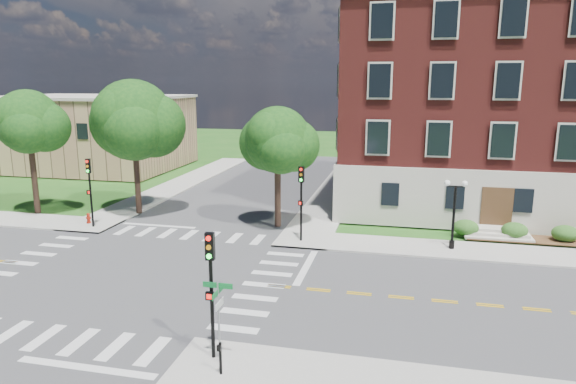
% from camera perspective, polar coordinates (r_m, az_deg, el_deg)
% --- Properties ---
extents(ground, '(160.00, 160.00, 0.00)m').
position_cam_1_polar(ground, '(29.06, -16.67, -8.68)').
color(ground, '#1E5618').
rests_on(ground, ground).
extents(road_ew, '(90.00, 12.00, 0.01)m').
position_cam_1_polar(road_ew, '(29.06, -16.67, -8.67)').
color(road_ew, '#3D3D3F').
rests_on(road_ew, ground).
extents(road_ns, '(12.00, 90.00, 0.01)m').
position_cam_1_polar(road_ns, '(29.06, -16.67, -8.67)').
color(road_ns, '#3D3D3F').
rests_on(road_ns, ground).
extents(sidewalk_ne, '(34.00, 34.00, 0.12)m').
position_cam_1_polar(sidewalk_ne, '(40.15, 14.70, -2.66)').
color(sidewalk_ne, '#9E9B93').
rests_on(sidewalk_ne, ground).
extents(sidewalk_nw, '(34.00, 34.00, 0.12)m').
position_cam_1_polar(sidewalk_nw, '(49.62, -23.52, -0.46)').
color(sidewalk_nw, '#9E9B93').
rests_on(sidewalk_nw, ground).
extents(crosswalk_east, '(2.20, 10.20, 0.02)m').
position_cam_1_polar(crosswalk_east, '(26.40, -2.70, -10.31)').
color(crosswalk_east, silver).
rests_on(crosswalk_east, ground).
extents(stop_bar_east, '(0.40, 5.50, 0.00)m').
position_cam_1_polar(stop_bar_east, '(28.78, 2.03, -8.35)').
color(stop_bar_east, silver).
rests_on(stop_bar_east, ground).
extents(main_building, '(30.60, 22.40, 16.50)m').
position_cam_1_polar(main_building, '(46.62, 25.82, 8.88)').
color(main_building, beige).
rests_on(main_building, ground).
extents(secondary_building, '(20.40, 15.40, 8.30)m').
position_cam_1_polar(secondary_building, '(64.62, -20.98, 6.29)').
color(secondary_building, '#A27659').
rests_on(secondary_building, ground).
extents(tree_b, '(4.74, 4.74, 9.39)m').
position_cam_1_polar(tree_b, '(43.12, -26.90, 6.94)').
color(tree_b, black).
rests_on(tree_b, ground).
extents(tree_c, '(6.04, 6.04, 10.14)m').
position_cam_1_polar(tree_c, '(40.21, -16.80, 7.62)').
color(tree_c, black).
rests_on(tree_c, ground).
extents(tree_d, '(4.54, 4.54, 8.35)m').
position_cam_1_polar(tree_d, '(34.99, -1.17, 5.78)').
color(tree_d, black).
rests_on(tree_d, ground).
extents(traffic_signal_se, '(0.34, 0.37, 4.80)m').
position_cam_1_polar(traffic_signal_se, '(18.81, -8.56, -9.58)').
color(traffic_signal_se, black).
rests_on(traffic_signal_se, ground).
extents(traffic_signal_ne, '(0.38, 0.45, 4.80)m').
position_cam_1_polar(traffic_signal_ne, '(32.19, 1.48, -0.19)').
color(traffic_signal_ne, black).
rests_on(traffic_signal_ne, ground).
extents(traffic_signal_nw, '(0.38, 0.46, 4.80)m').
position_cam_1_polar(traffic_signal_nw, '(37.85, -21.18, 0.86)').
color(traffic_signal_nw, black).
rests_on(traffic_signal_nw, ground).
extents(twin_lamp_west, '(1.36, 0.36, 4.23)m').
position_cam_1_polar(twin_lamp_west, '(32.36, 17.97, -1.94)').
color(twin_lamp_west, black).
rests_on(twin_lamp_west, ground).
extents(street_sign_pole, '(1.10, 1.10, 3.10)m').
position_cam_1_polar(street_sign_pole, '(18.75, -7.72, -12.53)').
color(street_sign_pole, gray).
rests_on(street_sign_pole, ground).
extents(push_button_post, '(0.14, 0.21, 1.20)m').
position_cam_1_polar(push_button_post, '(18.79, -7.54, -17.67)').
color(push_button_post, black).
rests_on(push_button_post, ground).
extents(fire_hydrant, '(0.35, 0.35, 0.75)m').
position_cam_1_polar(fire_hydrant, '(39.49, -21.29, -2.75)').
color(fire_hydrant, maroon).
rests_on(fire_hydrant, ground).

